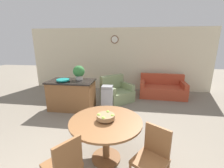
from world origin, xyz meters
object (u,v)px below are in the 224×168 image
dining_chair_near_left (64,164)px  potted_plant (79,72)px  armchair (116,93)px  teal_bowl (63,80)px  couch (162,89)px  fruit_bowl (106,117)px  dining_table (106,129)px  dining_chair_near_right (153,155)px  kitchen_island (72,95)px  trash_bin (107,98)px

dining_chair_near_left → potted_plant: (-0.84, 2.95, 0.66)m
armchair → potted_plant: bearing=171.0°
dining_chair_near_left → teal_bowl: (-1.25, 2.66, 0.45)m
teal_bowl → armchair: 1.95m
dining_chair_near_left → couch: bearing=9.5°
teal_bowl → armchair: teal_bowl is taller
potted_plant → fruit_bowl: bearing=-60.3°
dining_chair_near_left → couch: 4.88m
dining_chair_near_left → dining_table: bearing=4.8°
dining_chair_near_right → potted_plant: bearing=-18.6°
armchair → kitchen_island: bearing=171.8°
dining_chair_near_right → fruit_bowl: (-0.75, 0.42, 0.33)m
teal_bowl → couch: 3.78m
dining_table → fruit_bowl: 0.24m
kitchen_island → armchair: (1.33, 0.89, -0.16)m
teal_bowl → trash_bin: (1.32, 0.24, -0.59)m
dining_chair_near_right → kitchen_island: kitchen_island is taller
fruit_bowl → potted_plant: bearing=119.7°
dining_chair_near_right → couch: (0.86, 4.11, -0.23)m
potted_plant → kitchen_island: bearing=-142.0°
dining_chair_near_right → fruit_bowl: dining_chair_near_right is taller
armchair → dining_table: bearing=-129.1°
potted_plant → armchair: 1.59m
dining_chair_near_right → potted_plant: potted_plant is taller
dining_chair_near_right → fruit_bowl: 0.92m
dining_chair_near_left → couch: (2.02, 4.43, -0.23)m
couch → dining_chair_near_left: bearing=-111.6°
dining_table → dining_chair_near_right: (0.75, -0.42, -0.08)m
teal_bowl → couch: bearing=28.4°
fruit_bowl → kitchen_island: kitchen_island is taller
dining_chair_near_right → teal_bowl: bearing=-9.9°
kitchen_island → couch: kitchen_island is taller
couch → armchair: size_ratio=1.35×
dining_chair_near_left → fruit_bowl: (0.42, 0.74, 0.33)m
dining_chair_near_right → couch: 4.20m
teal_bowl → dining_chair_near_left: bearing=-64.8°
dining_chair_near_left → dining_chair_near_right: bearing=-40.2°
fruit_bowl → armchair: bearing=92.7°
dining_table → dining_chair_near_right: dining_chair_near_right is taller
dining_table → armchair: bearing=92.7°
armchair → couch: bearing=-18.4°
fruit_bowl → teal_bowl: teal_bowl is taller
kitchen_island → dining_table: bearing=-54.3°
dining_table → kitchen_island: (-1.47, 2.04, -0.14)m
fruit_bowl → armchair: (-0.14, 2.93, -0.54)m
dining_table → kitchen_island: 2.52m
fruit_bowl → potted_plant: potted_plant is taller
armchair → fruit_bowl: bearing=-129.1°
dining_chair_near_right → armchair: (-0.89, 3.35, -0.22)m
dining_table → couch: 4.03m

